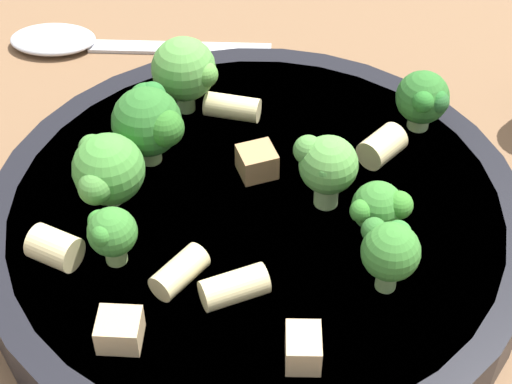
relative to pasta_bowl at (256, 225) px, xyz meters
name	(u,v)px	position (x,y,z in m)	size (l,w,h in m)	color
ground_plane	(256,251)	(0.00, 0.00, -0.02)	(2.00, 2.00, 0.00)	brown
pasta_bowl	(256,225)	(0.00, 0.00, 0.00)	(0.27, 0.27, 0.03)	black
broccoli_floret_0	(110,233)	(-0.02, 0.07, 0.03)	(0.02, 0.02, 0.03)	#93B766
broccoli_floret_1	(379,208)	(-0.04, -0.05, 0.03)	(0.02, 0.03, 0.03)	#84AD60
broccoli_floret_2	(149,120)	(0.05, 0.04, 0.04)	(0.04, 0.04, 0.04)	#93B766
broccoli_floret_3	(107,170)	(0.02, 0.07, 0.03)	(0.04, 0.03, 0.04)	#9EC175
broccoli_floret_4	(390,250)	(-0.06, -0.04, 0.04)	(0.03, 0.03, 0.04)	#84AD60
broccoli_floret_5	(326,166)	(-0.01, -0.03, 0.04)	(0.03, 0.03, 0.04)	#9EC175
broccoli_floret_6	(185,70)	(0.08, 0.02, 0.04)	(0.03, 0.03, 0.04)	#84AD60
broccoli_floret_7	(424,99)	(0.03, -0.10, 0.03)	(0.03, 0.03, 0.03)	#9EC175
rigatoni_0	(55,248)	(-0.01, 0.10, 0.02)	(0.02, 0.02, 0.02)	beige
rigatoni_1	(234,287)	(-0.05, 0.02, 0.02)	(0.01, 0.01, 0.03)	beige
rigatoni_2	(180,272)	(-0.04, 0.05, 0.02)	(0.01, 0.01, 0.03)	beige
rigatoni_3	(232,107)	(0.07, -0.01, 0.02)	(0.01, 0.01, 0.03)	beige
rigatoni_4	(382,146)	(0.02, -0.07, 0.02)	(0.02, 0.02, 0.02)	beige
chicken_chunk_0	(303,348)	(-0.09, 0.01, 0.02)	(0.02, 0.01, 0.01)	tan
chicken_chunk_1	(120,330)	(-0.06, 0.08, 0.02)	(0.02, 0.02, 0.01)	tan
chicken_chunk_2	(257,162)	(0.02, -0.01, 0.02)	(0.02, 0.02, 0.01)	#A87A4C
spoon	(88,41)	(0.20, 0.06, -0.01)	(0.08, 0.18, 0.01)	silver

